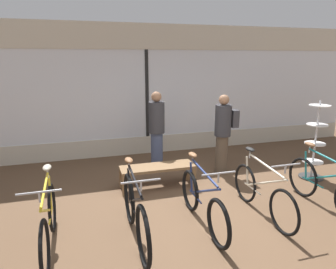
{
  "coord_description": "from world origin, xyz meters",
  "views": [
    {
      "loc": [
        -1.6,
        -3.97,
        2.41
      ],
      "look_at": [
        0.0,
        1.47,
        0.95
      ],
      "focal_mm": 32.0,
      "sensor_mm": 36.0,
      "label": 1
    }
  ],
  "objects_px": {
    "bicycle_center": "(202,202)",
    "display_bench": "(158,170)",
    "bicycle_far_left": "(49,222)",
    "customer_near_rack": "(223,132)",
    "customer_by_window": "(157,130)",
    "accessory_rack": "(315,147)",
    "bicycle_right": "(262,193)",
    "bicycle_far_right": "(325,187)",
    "bicycle_left": "(135,213)"
  },
  "relations": [
    {
      "from": "bicycle_center",
      "to": "display_bench",
      "type": "height_order",
      "value": "bicycle_center"
    },
    {
      "from": "bicycle_far_left",
      "to": "customer_near_rack",
      "type": "bearing_deg",
      "value": 28.85
    },
    {
      "from": "display_bench",
      "to": "customer_by_window",
      "type": "xyz_separation_m",
      "value": [
        0.23,
        0.93,
        0.55
      ]
    },
    {
      "from": "accessory_rack",
      "to": "customer_near_rack",
      "type": "bearing_deg",
      "value": 154.1
    },
    {
      "from": "bicycle_far_left",
      "to": "bicycle_right",
      "type": "bearing_deg",
      "value": 0.26
    },
    {
      "from": "customer_near_rack",
      "to": "bicycle_far_right",
      "type": "bearing_deg",
      "value": -65.91
    },
    {
      "from": "bicycle_far_left",
      "to": "bicycle_center",
      "type": "xyz_separation_m",
      "value": [
        2.1,
        -0.01,
        -0.02
      ]
    },
    {
      "from": "bicycle_far_left",
      "to": "customer_near_rack",
      "type": "relative_size",
      "value": 1.02
    },
    {
      "from": "bicycle_far_left",
      "to": "bicycle_left",
      "type": "height_order",
      "value": "bicycle_left"
    },
    {
      "from": "bicycle_left",
      "to": "display_bench",
      "type": "distance_m",
      "value": 1.71
    },
    {
      "from": "customer_by_window",
      "to": "customer_near_rack",
      "type": "bearing_deg",
      "value": -23.45
    },
    {
      "from": "bicycle_center",
      "to": "bicycle_far_right",
      "type": "height_order",
      "value": "bicycle_far_right"
    },
    {
      "from": "bicycle_left",
      "to": "display_bench",
      "type": "relative_size",
      "value": 1.26
    },
    {
      "from": "bicycle_right",
      "to": "bicycle_far_right",
      "type": "bearing_deg",
      "value": -6.34
    },
    {
      "from": "bicycle_center",
      "to": "display_bench",
      "type": "relative_size",
      "value": 1.22
    },
    {
      "from": "bicycle_far_left",
      "to": "accessory_rack",
      "type": "xyz_separation_m",
      "value": [
        4.97,
        1.04,
        0.27
      ]
    },
    {
      "from": "customer_near_rack",
      "to": "display_bench",
      "type": "bearing_deg",
      "value": -166.47
    },
    {
      "from": "bicycle_far_left",
      "to": "customer_by_window",
      "type": "bearing_deg",
      "value": 49.76
    },
    {
      "from": "display_bench",
      "to": "customer_near_rack",
      "type": "distance_m",
      "value": 1.66
    },
    {
      "from": "bicycle_right",
      "to": "display_bench",
      "type": "relative_size",
      "value": 1.21
    },
    {
      "from": "bicycle_far_right",
      "to": "accessory_rack",
      "type": "height_order",
      "value": "accessory_rack"
    },
    {
      "from": "bicycle_left",
      "to": "bicycle_far_left",
      "type": "bearing_deg",
      "value": 175.19
    },
    {
      "from": "customer_by_window",
      "to": "bicycle_far_right",
      "type": "bearing_deg",
      "value": -49.13
    },
    {
      "from": "bicycle_far_left",
      "to": "display_bench",
      "type": "xyz_separation_m",
      "value": [
        1.8,
        1.47,
        -0.04
      ]
    },
    {
      "from": "bicycle_left",
      "to": "customer_by_window",
      "type": "relative_size",
      "value": 1.02
    },
    {
      "from": "display_bench",
      "to": "bicycle_center",
      "type": "bearing_deg",
      "value": -78.75
    },
    {
      "from": "bicycle_left",
      "to": "bicycle_center",
      "type": "distance_m",
      "value": 1.01
    },
    {
      "from": "bicycle_center",
      "to": "customer_by_window",
      "type": "relative_size",
      "value": 0.99
    },
    {
      "from": "bicycle_right",
      "to": "customer_by_window",
      "type": "bearing_deg",
      "value": 114.31
    },
    {
      "from": "bicycle_right",
      "to": "accessory_rack",
      "type": "xyz_separation_m",
      "value": [
        1.87,
        1.02,
        0.29
      ]
    },
    {
      "from": "bicycle_far_left",
      "to": "customer_near_rack",
      "type": "xyz_separation_m",
      "value": [
        3.33,
        1.83,
        0.52
      ]
    },
    {
      "from": "bicycle_left",
      "to": "accessory_rack",
      "type": "bearing_deg",
      "value": 16.21
    },
    {
      "from": "bicycle_far_left",
      "to": "customer_by_window",
      "type": "relative_size",
      "value": 1.0
    },
    {
      "from": "bicycle_right",
      "to": "customer_near_rack",
      "type": "xyz_separation_m",
      "value": [
        0.22,
        1.82,
        0.53
      ]
    },
    {
      "from": "display_bench",
      "to": "customer_near_rack",
      "type": "xyz_separation_m",
      "value": [
        1.53,
        0.37,
        0.55
      ]
    },
    {
      "from": "bicycle_left",
      "to": "bicycle_right",
      "type": "relative_size",
      "value": 1.04
    },
    {
      "from": "customer_by_window",
      "to": "bicycle_left",
      "type": "bearing_deg",
      "value": -110.64
    },
    {
      "from": "customer_near_rack",
      "to": "customer_by_window",
      "type": "relative_size",
      "value": 0.98
    },
    {
      "from": "bicycle_left",
      "to": "bicycle_right",
      "type": "height_order",
      "value": "bicycle_left"
    },
    {
      "from": "bicycle_right",
      "to": "customer_by_window",
      "type": "relative_size",
      "value": 0.98
    },
    {
      "from": "bicycle_left",
      "to": "customer_by_window",
      "type": "height_order",
      "value": "customer_by_window"
    },
    {
      "from": "bicycle_far_left",
      "to": "bicycle_far_right",
      "type": "xyz_separation_m",
      "value": [
        4.19,
        -0.11,
        -0.0
      ]
    },
    {
      "from": "bicycle_right",
      "to": "bicycle_far_right",
      "type": "relative_size",
      "value": 0.96
    },
    {
      "from": "bicycle_center",
      "to": "bicycle_left",
      "type": "bearing_deg",
      "value": -175.14
    },
    {
      "from": "bicycle_far_left",
      "to": "accessory_rack",
      "type": "relative_size",
      "value": 1.07
    },
    {
      "from": "bicycle_far_left",
      "to": "bicycle_left",
      "type": "bearing_deg",
      "value": -4.81
    },
    {
      "from": "bicycle_far_right",
      "to": "bicycle_left",
      "type": "bearing_deg",
      "value": 179.72
    },
    {
      "from": "display_bench",
      "to": "customer_by_window",
      "type": "distance_m",
      "value": 1.11
    },
    {
      "from": "bicycle_far_right",
      "to": "accessory_rack",
      "type": "bearing_deg",
      "value": 55.88
    },
    {
      "from": "bicycle_far_right",
      "to": "bicycle_far_left",
      "type": "bearing_deg",
      "value": 178.54
    }
  ]
}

